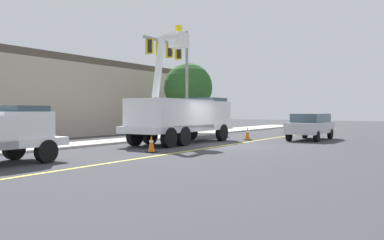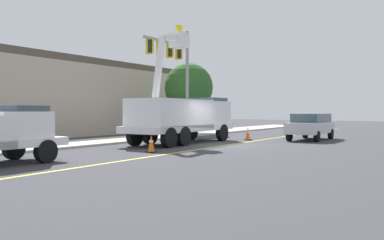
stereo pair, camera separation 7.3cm
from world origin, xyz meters
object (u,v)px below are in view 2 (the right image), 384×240
at_px(passing_minivan, 311,125).
at_px(traffic_signal_mast, 174,62).
at_px(utility_bucket_truck, 183,115).
at_px(traffic_cone_mid_front, 151,144).
at_px(traffic_cone_mid_rear, 248,133).

xyz_separation_m(passing_minivan, traffic_signal_mast, (-3.90, 8.44, 4.33)).
xyz_separation_m(utility_bucket_truck, traffic_signal_mast, (3.45, 3.94, 3.69)).
distance_m(traffic_cone_mid_front, traffic_cone_mid_rear, 9.50).
bearing_deg(traffic_signal_mast, utility_bucket_truck, -131.26).
xyz_separation_m(passing_minivan, traffic_cone_mid_front, (-12.29, 1.97, -0.59)).
bearing_deg(passing_minivan, traffic_cone_mid_front, 170.89).
height_order(traffic_cone_mid_front, traffic_signal_mast, traffic_signal_mast).
distance_m(utility_bucket_truck, traffic_signal_mast, 6.41).
relative_size(traffic_cone_mid_front, traffic_cone_mid_rear, 0.91).
height_order(utility_bucket_truck, traffic_cone_mid_rear, utility_bucket_truck).
relative_size(passing_minivan, traffic_cone_mid_front, 6.39).
height_order(passing_minivan, traffic_cone_mid_rear, passing_minivan).
xyz_separation_m(utility_bucket_truck, traffic_cone_mid_rear, (4.51, -1.53, -1.19)).
bearing_deg(passing_minivan, traffic_signal_mast, 114.82).
bearing_deg(utility_bucket_truck, traffic_cone_mid_front, -152.82).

